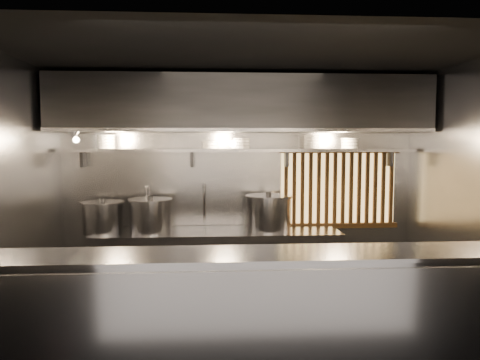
{
  "coord_description": "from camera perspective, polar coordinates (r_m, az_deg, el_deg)",
  "views": [
    {
      "loc": [
        -0.39,
        -4.52,
        2.0
      ],
      "look_at": [
        -0.05,
        0.55,
        1.57
      ],
      "focal_mm": 35.0,
      "sensor_mm": 36.0,
      "label": 1
    }
  ],
  "objects": [
    {
      "name": "wall_right",
      "position": [
        5.27,
        26.29,
        -2.22
      ],
      "size": [
        0.0,
        3.0,
        3.0
      ],
      "primitive_type": "plane",
      "rotation": [
        1.57,
        0.0,
        -1.57
      ],
      "color": "gray",
      "rests_on": "floor"
    },
    {
      "name": "exhaust_hood",
      "position": [
        5.65,
        0.15,
        9.13
      ],
      "size": [
        4.4,
        0.81,
        0.65
      ],
      "color": "#2D2D30",
      "rests_on": "ceiling"
    },
    {
      "name": "heat_lamp",
      "position": [
        5.58,
        -19.59,
        5.24
      ],
      "size": [
        0.25,
        0.35,
        0.2
      ],
      "color": "#9C9CA1",
      "rests_on": "exhaust_hood"
    },
    {
      "name": "stock_pot_right",
      "position": [
        5.77,
        3.5,
        -3.98
      ],
      "size": [
        0.66,
        0.66,
        0.47
      ],
      "rotation": [
        0.0,
        0.0,
        -0.15
      ],
      "color": "#9C9CA1",
      "rests_on": "cooking_bench"
    },
    {
      "name": "wall_back",
      "position": [
        6.06,
        -0.12,
        -0.85
      ],
      "size": [
        4.5,
        0.0,
        4.5
      ],
      "primitive_type": "plane",
      "rotation": [
        1.57,
        0.0,
        0.0
      ],
      "color": "gray",
      "rests_on": "floor"
    },
    {
      "name": "bowl_stack_4",
      "position": [
        6.11,
        13.21,
        4.38
      ],
      "size": [
        0.23,
        0.23,
        0.13
      ],
      "color": "silver",
      "rests_on": "bowl_shelf"
    },
    {
      "name": "bowl_stack_1",
      "position": [
        5.84,
        -3.63,
        4.3
      ],
      "size": [
        0.21,
        0.21,
        0.09
      ],
      "color": "silver",
      "rests_on": "bowl_shelf"
    },
    {
      "name": "ceiling",
      "position": [
        4.61,
        1.13,
        14.82
      ],
      "size": [
        4.5,
        4.5,
        0.0
      ],
      "primitive_type": "plane",
      "rotation": [
        3.14,
        0.0,
        0.0
      ],
      "color": "black",
      "rests_on": "wall_back"
    },
    {
      "name": "wood_screen",
      "position": [
        6.24,
        11.91,
        -0.98
      ],
      "size": [
        1.56,
        0.09,
        1.04
      ],
      "color": "#F4C36D",
      "rests_on": "wall_back"
    },
    {
      "name": "bowl_stack_3",
      "position": [
        5.98,
        8.69,
        4.63
      ],
      "size": [
        0.2,
        0.2,
        0.17
      ],
      "color": "silver",
      "rests_on": "bowl_shelf"
    },
    {
      "name": "faucet_right",
      "position": [
        5.93,
        -4.38,
        -1.9
      ],
      "size": [
        0.04,
        0.3,
        0.5
      ],
      "color": "silver",
      "rests_on": "wall_back"
    },
    {
      "name": "cooking_bench",
      "position": [
        5.86,
        -2.86,
        -10.52
      ],
      "size": [
        3.0,
        0.7,
        0.9
      ],
      "primitive_type": "cube",
      "color": "#9C9CA1",
      "rests_on": "floor"
    },
    {
      "name": "floor",
      "position": [
        4.96,
        1.07,
        -18.96
      ],
      "size": [
        4.5,
        4.5,
        0.0
      ],
      "primitive_type": "plane",
      "color": "black",
      "rests_on": "ground"
    },
    {
      "name": "pendant_bulb",
      "position": [
        5.73,
        -0.93,
        4.44
      ],
      "size": [
        0.09,
        0.09,
        0.19
      ],
      "color": "#2D2D30",
      "rests_on": "exhaust_hood"
    },
    {
      "name": "wall_left",
      "position": [
        4.93,
        -26.01,
        -2.67
      ],
      "size": [
        0.0,
        3.0,
        3.0
      ],
      "primitive_type": "plane",
      "rotation": [
        1.57,
        0.0,
        1.57
      ],
      "color": "gray",
      "rests_on": "floor"
    },
    {
      "name": "bowl_stack_0",
      "position": [
        5.97,
        -15.98,
        4.49
      ],
      "size": [
        0.23,
        0.23,
        0.17
      ],
      "color": "silver",
      "rests_on": "bowl_shelf"
    },
    {
      "name": "bowl_stack_2",
      "position": [
        5.85,
        0.1,
        4.49
      ],
      "size": [
        0.24,
        0.24,
        0.13
      ],
      "color": "silver",
      "rests_on": "bowl_shelf"
    },
    {
      "name": "bowl_shelf",
      "position": [
        5.86,
        -0.0,
        3.65
      ],
      "size": [
        4.4,
        0.34,
        0.04
      ],
      "primitive_type": "cube",
      "color": "#9C9CA1",
      "rests_on": "wall_back"
    },
    {
      "name": "serving_counter",
      "position": [
        3.86,
        2.35,
        -16.99
      ],
      "size": [
        4.5,
        0.56,
        1.13
      ],
      "color": "#9C9CA1",
      "rests_on": "floor"
    },
    {
      "name": "stock_pot_left",
      "position": [
        5.85,
        -16.39,
        -4.34
      ],
      "size": [
        0.53,
        0.53,
        0.41
      ],
      "rotation": [
        0.0,
        0.0,
        0.07
      ],
      "color": "#9C9CA1",
      "rests_on": "cooking_bench"
    },
    {
      "name": "faucet_left",
      "position": [
        5.98,
        -11.11,
        -1.93
      ],
      "size": [
        0.04,
        0.3,
        0.5
      ],
      "color": "silver",
      "rests_on": "wall_back"
    },
    {
      "name": "stock_pot_mid",
      "position": [
        5.73,
        -10.85,
        -4.26
      ],
      "size": [
        0.59,
        0.59,
        0.44
      ],
      "rotation": [
        0.0,
        0.0,
        -0.12
      ],
      "color": "#9C9CA1",
      "rests_on": "cooking_bench"
    }
  ]
}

